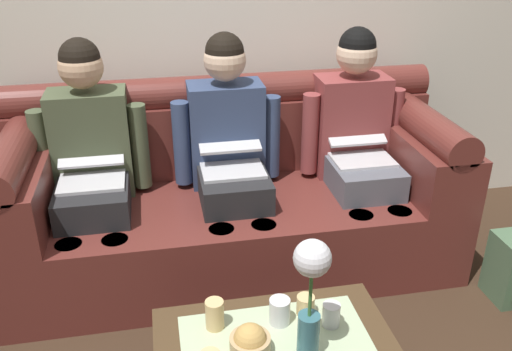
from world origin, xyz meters
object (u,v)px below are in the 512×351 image
(coffee_table, at_px, (275,351))
(cup_far_right, at_px, (280,311))
(cup_far_left, at_px, (305,305))
(cup_near_left, at_px, (215,314))
(cup_near_right, at_px, (331,315))
(person_right, at_px, (357,138))
(couch, at_px, (230,197))
(flower_vase, at_px, (311,286))
(person_left, at_px, (91,158))
(snack_bowl, at_px, (250,342))
(person_middle, at_px, (229,148))

(coffee_table, bearing_deg, cup_far_right, 67.76)
(cup_far_left, xyz_separation_m, cup_far_right, (-0.11, -0.03, 0.01))
(coffee_table, height_order, cup_far_right, cup_far_right)
(cup_near_left, height_order, cup_near_right, cup_near_left)
(person_right, bearing_deg, cup_far_right, -123.12)
(couch, height_order, flower_vase, couch)
(person_left, height_order, person_right, same)
(snack_bowl, bearing_deg, cup_near_right, 14.50)
(person_left, relative_size, cup_near_left, 10.56)
(cup_near_left, bearing_deg, cup_near_right, -9.29)
(cup_near_right, xyz_separation_m, cup_far_right, (-0.18, 0.05, 0.01))
(flower_vase, height_order, cup_far_left, flower_vase)
(person_left, height_order, cup_far_right, person_left)
(person_middle, distance_m, coffee_table, 1.13)
(couch, xyz_separation_m, snack_bowl, (-0.10, -1.13, 0.04))
(couch, bearing_deg, cup_far_right, -88.01)
(person_left, relative_size, cup_far_right, 11.93)
(cup_far_right, bearing_deg, coffee_table, -112.24)
(cup_far_right, bearing_deg, cup_near_right, -14.88)
(coffee_table, bearing_deg, snack_bowl, -155.18)
(person_right, xyz_separation_m, snack_bowl, (-0.78, -1.12, -0.25))
(couch, relative_size, person_middle, 1.89)
(person_left, xyz_separation_m, cup_far_left, (0.82, -0.96, -0.26))
(snack_bowl, bearing_deg, person_middle, 84.88)
(couch, relative_size, person_left, 1.89)
(snack_bowl, xyz_separation_m, cup_far_right, (0.14, 0.13, 0.01))
(person_right, height_order, flower_vase, person_right)
(flower_vase, bearing_deg, cup_near_right, 46.29)
(snack_bowl, xyz_separation_m, cup_near_right, (0.32, 0.08, 0.00))
(coffee_table, distance_m, cup_far_left, 0.21)
(person_right, height_order, cup_far_left, person_right)
(snack_bowl, distance_m, cup_near_left, 0.18)
(couch, relative_size, cup_far_left, 29.50)
(snack_bowl, height_order, cup_near_left, cup_near_left)
(person_right, relative_size, flower_vase, 2.64)
(couch, height_order, cup_far_left, couch)
(flower_vase, xyz_separation_m, cup_far_left, (0.05, 0.21, -0.25))
(coffee_table, bearing_deg, person_right, 57.65)
(couch, relative_size, cup_far_right, 22.50)
(cup_near_right, bearing_deg, cup_far_left, 133.97)
(person_right, bearing_deg, couch, 179.68)
(flower_vase, relative_size, snack_bowl, 3.23)
(couch, bearing_deg, flower_vase, -85.58)
(person_middle, distance_m, person_right, 0.68)
(person_left, xyz_separation_m, snack_bowl, (0.58, -1.12, -0.25))
(cup_near_right, height_order, cup_far_right, cup_far_right)
(person_middle, height_order, flower_vase, person_middle)
(person_middle, distance_m, cup_far_left, 1.01)
(person_right, height_order, cup_near_right, person_right)
(person_left, distance_m, flower_vase, 1.40)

